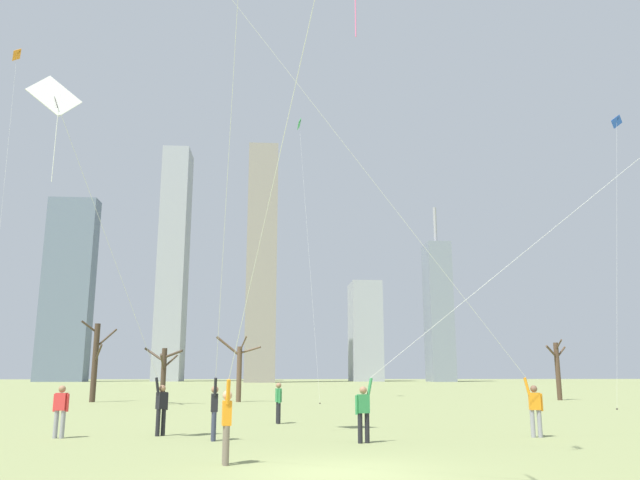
{
  "coord_description": "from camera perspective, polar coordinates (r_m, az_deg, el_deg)",
  "views": [
    {
      "loc": [
        -1.49,
        -13.44,
        2.01
      ],
      "look_at": [
        0.0,
        6.0,
        6.19
      ],
      "focal_mm": 34.86,
      "sensor_mm": 36.0,
      "label": 1
    }
  ],
  "objects": [
    {
      "name": "bare_tree_far_right_edge",
      "position": [
        45.77,
        -7.49,
        -11.66
      ],
      "size": [
        3.28,
        1.18,
        4.63
      ],
      "color": "brown",
      "rests_on": "ground"
    },
    {
      "name": "skyline_wide_slab",
      "position": [
        163.1,
        -22.13,
        -4.1
      ],
      "size": [
        11.59,
        5.24,
        44.47
      ],
      "color": "slate",
      "rests_on": "ground"
    },
    {
      "name": "ground_plane",
      "position": [
        13.68,
        2.05,
        -20.55
      ],
      "size": [
        400.0,
        400.0,
        0.0
      ],
      "primitive_type": "plane",
      "color": "#848E56"
    },
    {
      "name": "bystander_strolling_midfield",
      "position": [
        26.18,
        -3.84,
        -14.5
      ],
      "size": [
        0.26,
        0.5,
        1.62
      ],
      "color": "black",
      "rests_on": "ground"
    },
    {
      "name": "skyline_squat_block",
      "position": [
        154.08,
        10.82,
        -6.41
      ],
      "size": [
        5.66,
        7.6,
        42.65
      ],
      "color": "gray",
      "rests_on": "ground"
    },
    {
      "name": "distant_kite_low_near_trees_orange",
      "position": [
        43.48,
        -26.27,
        12.85
      ],
      "size": [
        2.24,
        4.55,
        21.99
      ],
      "color": "orange",
      "rests_on": "ground"
    },
    {
      "name": "kite_flyer_midfield_center_yellow",
      "position": [
        18.63,
        -9.24,
        -7.71
      ],
      "size": [
        1.68,
        10.82,
        20.84
      ],
      "color": "#33384C",
      "rests_on": "ground"
    },
    {
      "name": "kite_flyer_midfield_right_white",
      "position": [
        21.05,
        -16.65,
        -7.84
      ],
      "size": [
        4.04,
        3.97,
        10.98
      ],
      "color": "black",
      "rests_on": "ground"
    },
    {
      "name": "kite_flyer_foreground_right_purple",
      "position": [
        20.34,
        9.76,
        -2.09
      ],
      "size": [
        13.78,
        2.68,
        18.14
      ],
      "color": "gray",
      "rests_on": "ground"
    },
    {
      "name": "distant_kite_drifting_right_blue",
      "position": [
        46.31,
        25.58,
        7.82
      ],
      "size": [
        4.37,
        3.57,
        19.18
      ],
      "color": "blue",
      "rests_on": "ground"
    },
    {
      "name": "bare_tree_left_of_center",
      "position": [
        47.99,
        -19.93,
        -10.32
      ],
      "size": [
        2.43,
        1.98,
        5.71
      ],
      "color": "#423326",
      "rests_on": "ground"
    },
    {
      "name": "distant_kite_drifting_left_green",
      "position": [
        51.62,
        -1.8,
        9.08
      ],
      "size": [
        1.48,
        6.88,
        22.94
      ],
      "color": "green",
      "rests_on": "ground"
    },
    {
      "name": "bare_tree_right_of_center",
      "position": [
        43.27,
        -14.17,
        -11.61
      ],
      "size": [
        2.79,
        2.62,
        3.71
      ],
      "color": "#423326",
      "rests_on": "ground"
    },
    {
      "name": "skyline_mid_tower_left",
      "position": [
        165.03,
        -13.32,
        -2.0
      ],
      "size": [
        6.79,
        10.07,
        60.1
      ],
      "color": "#9EA3AD",
      "rests_on": "ground"
    },
    {
      "name": "kite_flyer_midfield_left_teal",
      "position": [
        19.22,
        9.33,
        -10.7
      ],
      "size": [
        14.63,
        1.45,
        13.15
      ],
      "color": "black",
      "rests_on": "ground"
    },
    {
      "name": "bystander_watching_nearby",
      "position": [
        21.97,
        -22.71,
        -14.09
      ],
      "size": [
        0.51,
        0.25,
        1.62
      ],
      "color": "gray",
      "rests_on": "ground"
    },
    {
      "name": "skyline_short_annex",
      "position": [
        142.69,
        -5.35,
        -1.93
      ],
      "size": [
        6.73,
        8.14,
        54.22
      ],
      "color": "gray",
      "rests_on": "ground"
    },
    {
      "name": "bare_tree_leftmost",
      "position": [
        51.71,
        20.97,
        -10.93
      ],
      "size": [
        2.05,
        1.95,
        4.52
      ],
      "color": "#4C3828",
      "rests_on": "ground"
    },
    {
      "name": "skyline_tall_tower",
      "position": [
        159.0,
        4.17,
        -8.37
      ],
      "size": [
        7.41,
        11.57,
        24.62
      ],
      "color": "#9EA3AD",
      "rests_on": "ground"
    },
    {
      "name": "kite_flyer_foreground_left_pink",
      "position": [
        13.43,
        -6.88,
        -8.62
      ],
      "size": [
        2.36,
        7.0,
        10.22
      ],
      "color": "#726656",
      "rests_on": "ground"
    }
  ]
}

